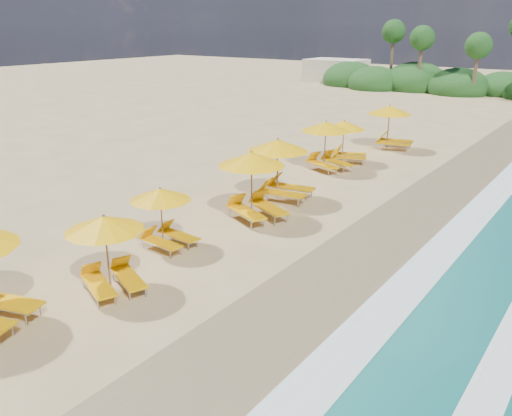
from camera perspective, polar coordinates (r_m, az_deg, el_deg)
ground at (r=18.37m, az=-0.00°, el=-3.54°), size 160.00×160.00×0.00m
wet_sand at (r=16.56m, az=11.39°, el=-6.58°), size 4.00×160.00×0.01m
surf_foam at (r=15.80m, az=20.40°, el=-8.73°), size 4.00×160.00×0.01m
station_3 at (r=15.18m, az=-15.56°, el=-4.27°), size 2.88×2.85×2.22m
station_4 at (r=17.75m, az=-9.78°, el=-0.64°), size 2.29×2.13×2.07m
station_5 at (r=20.04m, az=-0.19°, el=2.88°), size 3.41×3.38×2.61m
station_6 at (r=22.37m, az=2.80°, el=4.63°), size 3.11×2.95×2.63m
station_7 at (r=27.19m, az=7.70°, el=6.98°), size 3.25×3.21×2.51m
station_8 at (r=28.96m, az=9.70°, el=7.37°), size 2.97×2.95×2.28m
station_9 at (r=32.74m, az=14.40°, el=8.73°), size 3.15×3.02×2.60m
treeline at (r=62.79m, az=17.53°, el=12.83°), size 25.80×8.80×9.74m
beach_building at (r=69.73m, az=8.59°, el=14.38°), size 7.00×5.00×2.80m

